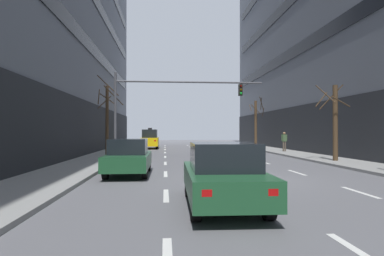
# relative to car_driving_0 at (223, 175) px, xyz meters

# --- Properties ---
(ground_plane) EXTENTS (120.00, 120.00, 0.00)m
(ground_plane) POSITION_rel_car_driving_0_xyz_m (1.63, 4.63, -0.82)
(ground_plane) COLOR slate
(sidewalk_left) EXTENTS (3.06, 80.00, 0.14)m
(sidewalk_left) POSITION_rel_car_driving_0_xyz_m (-6.07, 4.63, -0.75)
(sidewalk_left) COLOR gray
(sidewalk_left) RESTS_ON ground
(lane_stripe_l1_s3) EXTENTS (0.16, 2.00, 0.01)m
(lane_stripe_l1_s3) POSITION_rel_car_driving_0_xyz_m (-1.46, 1.63, -0.81)
(lane_stripe_l1_s3) COLOR silver
(lane_stripe_l1_s3) RESTS_ON ground
(lane_stripe_l1_s4) EXTENTS (0.16, 2.00, 0.01)m
(lane_stripe_l1_s4) POSITION_rel_car_driving_0_xyz_m (-1.46, 6.63, -0.81)
(lane_stripe_l1_s4) COLOR silver
(lane_stripe_l1_s4) RESTS_ON ground
(lane_stripe_l1_s5) EXTENTS (0.16, 2.00, 0.01)m
(lane_stripe_l1_s5) POSITION_rel_car_driving_0_xyz_m (-1.46, 11.63, -0.81)
(lane_stripe_l1_s5) COLOR silver
(lane_stripe_l1_s5) RESTS_ON ground
(lane_stripe_l1_s6) EXTENTS (0.16, 2.00, 0.01)m
(lane_stripe_l1_s6) POSITION_rel_car_driving_0_xyz_m (-1.46, 16.63, -0.81)
(lane_stripe_l1_s6) COLOR silver
(lane_stripe_l1_s6) RESTS_ON ground
(lane_stripe_l1_s7) EXTENTS (0.16, 2.00, 0.01)m
(lane_stripe_l1_s7) POSITION_rel_car_driving_0_xyz_m (-1.46, 21.63, -0.81)
(lane_stripe_l1_s7) COLOR silver
(lane_stripe_l1_s7) RESTS_ON ground
(lane_stripe_l1_s8) EXTENTS (0.16, 2.00, 0.01)m
(lane_stripe_l1_s8) POSITION_rel_car_driving_0_xyz_m (-1.46, 26.63, -0.81)
(lane_stripe_l1_s8) COLOR silver
(lane_stripe_l1_s8) RESTS_ON ground
(lane_stripe_l1_s9) EXTENTS (0.16, 2.00, 0.01)m
(lane_stripe_l1_s9) POSITION_rel_car_driving_0_xyz_m (-1.46, 31.63, -0.81)
(lane_stripe_l1_s9) COLOR silver
(lane_stripe_l1_s9) RESTS_ON ground
(lane_stripe_l1_s10) EXTENTS (0.16, 2.00, 0.01)m
(lane_stripe_l1_s10) POSITION_rel_car_driving_0_xyz_m (-1.46, 36.63, -0.81)
(lane_stripe_l1_s10) COLOR silver
(lane_stripe_l1_s10) RESTS_ON ground
(lane_stripe_l2_s2) EXTENTS (0.16, 2.00, 0.01)m
(lane_stripe_l2_s2) POSITION_rel_car_driving_0_xyz_m (1.63, -3.37, -0.81)
(lane_stripe_l2_s2) COLOR silver
(lane_stripe_l2_s2) RESTS_ON ground
(lane_stripe_l2_s3) EXTENTS (0.16, 2.00, 0.01)m
(lane_stripe_l2_s3) POSITION_rel_car_driving_0_xyz_m (1.63, 1.63, -0.81)
(lane_stripe_l2_s3) COLOR silver
(lane_stripe_l2_s3) RESTS_ON ground
(lane_stripe_l2_s4) EXTENTS (0.16, 2.00, 0.01)m
(lane_stripe_l2_s4) POSITION_rel_car_driving_0_xyz_m (1.63, 6.63, -0.81)
(lane_stripe_l2_s4) COLOR silver
(lane_stripe_l2_s4) RESTS_ON ground
(lane_stripe_l2_s5) EXTENTS (0.16, 2.00, 0.01)m
(lane_stripe_l2_s5) POSITION_rel_car_driving_0_xyz_m (1.63, 11.63, -0.81)
(lane_stripe_l2_s5) COLOR silver
(lane_stripe_l2_s5) RESTS_ON ground
(lane_stripe_l2_s6) EXTENTS (0.16, 2.00, 0.01)m
(lane_stripe_l2_s6) POSITION_rel_car_driving_0_xyz_m (1.63, 16.63, -0.81)
(lane_stripe_l2_s6) COLOR silver
(lane_stripe_l2_s6) RESTS_ON ground
(lane_stripe_l2_s7) EXTENTS (0.16, 2.00, 0.01)m
(lane_stripe_l2_s7) POSITION_rel_car_driving_0_xyz_m (1.63, 21.63, -0.81)
(lane_stripe_l2_s7) COLOR silver
(lane_stripe_l2_s7) RESTS_ON ground
(lane_stripe_l2_s8) EXTENTS (0.16, 2.00, 0.01)m
(lane_stripe_l2_s8) POSITION_rel_car_driving_0_xyz_m (1.63, 26.63, -0.81)
(lane_stripe_l2_s8) COLOR silver
(lane_stripe_l2_s8) RESTS_ON ground
(lane_stripe_l2_s9) EXTENTS (0.16, 2.00, 0.01)m
(lane_stripe_l2_s9) POSITION_rel_car_driving_0_xyz_m (1.63, 31.63, -0.81)
(lane_stripe_l2_s9) COLOR silver
(lane_stripe_l2_s9) RESTS_ON ground
(lane_stripe_l2_s10) EXTENTS (0.16, 2.00, 0.01)m
(lane_stripe_l2_s10) POSITION_rel_car_driving_0_xyz_m (1.63, 36.63, -0.81)
(lane_stripe_l2_s10) COLOR silver
(lane_stripe_l2_s10) RESTS_ON ground
(lane_stripe_l3_s3) EXTENTS (0.16, 2.00, 0.01)m
(lane_stripe_l3_s3) POSITION_rel_car_driving_0_xyz_m (4.71, 1.63, -0.81)
(lane_stripe_l3_s3) COLOR silver
(lane_stripe_l3_s3) RESTS_ON ground
(lane_stripe_l3_s4) EXTENTS (0.16, 2.00, 0.01)m
(lane_stripe_l3_s4) POSITION_rel_car_driving_0_xyz_m (4.71, 6.63, -0.81)
(lane_stripe_l3_s4) COLOR silver
(lane_stripe_l3_s4) RESTS_ON ground
(lane_stripe_l3_s5) EXTENTS (0.16, 2.00, 0.01)m
(lane_stripe_l3_s5) POSITION_rel_car_driving_0_xyz_m (4.71, 11.63, -0.81)
(lane_stripe_l3_s5) COLOR silver
(lane_stripe_l3_s5) RESTS_ON ground
(lane_stripe_l3_s6) EXTENTS (0.16, 2.00, 0.01)m
(lane_stripe_l3_s6) POSITION_rel_car_driving_0_xyz_m (4.71, 16.63, -0.81)
(lane_stripe_l3_s6) COLOR silver
(lane_stripe_l3_s6) RESTS_ON ground
(lane_stripe_l3_s7) EXTENTS (0.16, 2.00, 0.01)m
(lane_stripe_l3_s7) POSITION_rel_car_driving_0_xyz_m (4.71, 21.63, -0.81)
(lane_stripe_l3_s7) COLOR silver
(lane_stripe_l3_s7) RESTS_ON ground
(lane_stripe_l3_s8) EXTENTS (0.16, 2.00, 0.01)m
(lane_stripe_l3_s8) POSITION_rel_car_driving_0_xyz_m (4.71, 26.63, -0.81)
(lane_stripe_l3_s8) COLOR silver
(lane_stripe_l3_s8) RESTS_ON ground
(lane_stripe_l3_s9) EXTENTS (0.16, 2.00, 0.01)m
(lane_stripe_l3_s9) POSITION_rel_car_driving_0_xyz_m (4.71, 31.63, -0.81)
(lane_stripe_l3_s9) COLOR silver
(lane_stripe_l3_s9) RESTS_ON ground
(lane_stripe_l3_s10) EXTENTS (0.16, 2.00, 0.01)m
(lane_stripe_l3_s10) POSITION_rel_car_driving_0_xyz_m (4.71, 36.63, -0.81)
(lane_stripe_l3_s10) COLOR silver
(lane_stripe_l3_s10) RESTS_ON ground
(car_driving_0) EXTENTS (1.94, 4.46, 1.66)m
(car_driving_0) POSITION_rel_car_driving_0_xyz_m (0.00, 0.00, 0.00)
(car_driving_0) COLOR black
(car_driving_0) RESTS_ON ground
(taxi_driving_1) EXTENTS (1.89, 4.44, 2.32)m
(taxi_driving_1) POSITION_rel_car_driving_0_xyz_m (-3.13, 28.57, 0.25)
(taxi_driving_1) COLOR black
(taxi_driving_1) RESTS_ON ground
(car_driving_2) EXTENTS (1.83, 4.33, 1.62)m
(car_driving_2) POSITION_rel_car_driving_0_xyz_m (-3.09, 6.38, -0.02)
(car_driving_2) COLOR black
(car_driving_2) RESTS_ON ground
(traffic_signal_0) EXTENTS (10.57, 0.35, 5.95)m
(traffic_signal_0) POSITION_rel_car_driving_0_xyz_m (-1.51, 14.88, 3.46)
(traffic_signal_0) COLOR #4C4C51
(traffic_signal_0) RESTS_ON sidewalk_left
(street_tree_1) EXTENTS (1.97, 1.98, 5.84)m
(street_tree_1) POSITION_rel_car_driving_0_xyz_m (-5.76, 16.34, 2.17)
(street_tree_1) COLOR #4C3823
(street_tree_1) RESTS_ON sidewalk_left
(street_tree_2) EXTENTS (2.14, 2.28, 4.81)m
(street_tree_2) POSITION_rel_car_driving_0_xyz_m (9.00, 11.09, 1.78)
(street_tree_2) COLOR #4C3823
(street_tree_2) RESTS_ON sidewalk_right
(street_tree_3) EXTENTS (1.72, 1.72, 5.74)m
(street_tree_3) POSITION_rel_car_driving_0_xyz_m (9.05, 28.81, 2.15)
(street_tree_3) COLOR #4C3823
(street_tree_3) RESTS_ON sidewalk_right
(pedestrian_0) EXTENTS (0.53, 0.23, 1.75)m
(pedestrian_0) POSITION_rel_car_driving_0_xyz_m (9.26, 20.36, 0.34)
(pedestrian_0) COLOR brown
(pedestrian_0) RESTS_ON sidewalk_right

